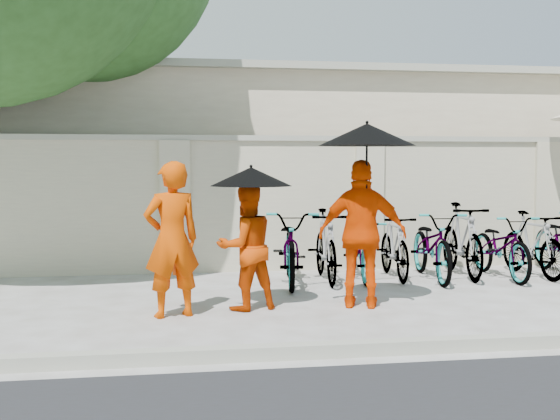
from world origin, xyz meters
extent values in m
plane|color=#BDBDBD|center=(0.00, 0.00, 0.00)|extent=(80.00, 80.00, 0.00)
cube|color=#9C9C8B|center=(0.00, -1.70, 0.06)|extent=(40.00, 0.16, 0.12)
cube|color=beige|center=(1.00, 3.20, 1.00)|extent=(20.00, 0.30, 2.00)
cube|color=beige|center=(2.00, 7.00, 1.60)|extent=(14.00, 6.00, 3.20)
imported|color=#D64100|center=(-1.06, 0.09, 0.85)|extent=(0.71, 0.57, 1.69)
imported|color=#C33702|center=(-0.23, 0.34, 0.72)|extent=(0.83, 0.74, 1.43)
cylinder|color=black|center=(-0.18, 0.26, 1.17)|extent=(0.02, 0.02, 0.71)
cone|color=black|center=(-0.18, 0.26, 1.52)|extent=(0.92, 0.92, 0.21)
imported|color=#E93E00|center=(1.11, 0.24, 0.85)|extent=(1.08, 0.69, 1.71)
cylinder|color=black|center=(1.13, 0.16, 1.48)|extent=(0.02, 0.02, 1.02)
cone|color=black|center=(1.13, 0.16, 1.99)|extent=(1.09, 1.09, 0.25)
imported|color=gray|center=(0.56, 1.88, 0.51)|extent=(0.95, 2.04, 1.03)
imported|color=gray|center=(1.08, 2.01, 0.51)|extent=(0.59, 1.72, 1.02)
imported|color=gray|center=(1.59, 2.10, 0.43)|extent=(0.69, 1.67, 0.86)
imported|color=gray|center=(2.11, 2.10, 0.48)|extent=(0.57, 1.61, 0.95)
imported|color=gray|center=(2.62, 1.94, 0.49)|extent=(0.84, 1.93, 0.98)
imported|color=gray|center=(3.13, 2.10, 0.54)|extent=(0.68, 1.84, 1.08)
imported|color=gray|center=(3.65, 1.89, 0.46)|extent=(0.63, 1.77, 0.93)
imported|color=gray|center=(4.16, 1.96, 0.48)|extent=(0.56, 1.62, 0.95)
camera|label=1|loc=(-1.09, -7.53, 1.69)|focal=45.00mm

